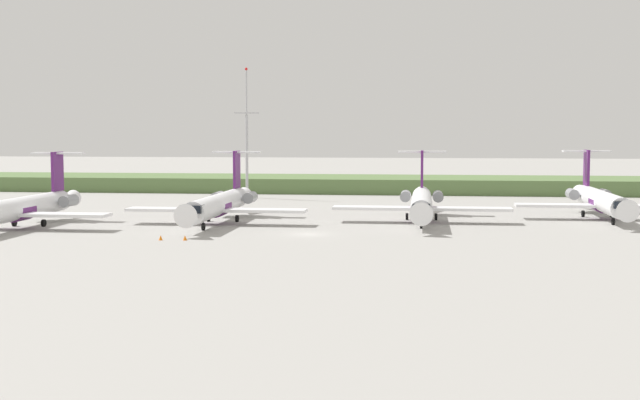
# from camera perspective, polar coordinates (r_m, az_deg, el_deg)

# --- Properties ---
(ground_plane) EXTENTS (500.00, 500.00, 0.00)m
(ground_plane) POSITION_cam_1_polar(r_m,az_deg,el_deg) (127.12, 1.01, -0.68)
(ground_plane) COLOR #9E9B96
(grass_berm) EXTENTS (320.00, 20.00, 2.82)m
(grass_berm) POSITION_cam_1_polar(r_m,az_deg,el_deg) (167.16, 2.44, 1.07)
(grass_berm) COLOR #597542
(grass_berm) RESTS_ON ground
(regional_jet_nearest) EXTENTS (22.81, 31.00, 9.00)m
(regional_jet_nearest) POSITION_cam_1_polar(r_m,az_deg,el_deg) (109.46, -19.27, -0.46)
(regional_jet_nearest) COLOR white
(regional_jet_nearest) RESTS_ON ground
(regional_jet_second) EXTENTS (22.81, 31.00, 9.00)m
(regional_jet_second) POSITION_cam_1_polar(r_m,az_deg,el_deg) (109.63, -6.73, -0.22)
(regional_jet_second) COLOR white
(regional_jet_second) RESTS_ON ground
(regional_jet_third) EXTENTS (22.81, 31.00, 9.00)m
(regional_jet_third) POSITION_cam_1_polar(r_m,az_deg,el_deg) (111.74, 6.79, -0.13)
(regional_jet_third) COLOR white
(regional_jet_third) RESTS_ON ground
(regional_jet_fourth) EXTENTS (22.81, 31.00, 9.00)m
(regional_jet_fourth) POSITION_cam_1_polar(r_m,az_deg,el_deg) (120.72, 18.19, 0.02)
(regional_jet_fourth) COLOR white
(regional_jet_fourth) RESTS_ON ground
(antenna_mast) EXTENTS (4.40, 0.50, 22.80)m
(antenna_mast) POSITION_cam_1_polar(r_m,az_deg,el_deg) (151.18, -4.91, 3.75)
(antenna_mast) COLOR #B2B2B7
(antenna_mast) RESTS_ON ground
(safety_cone_front_marker) EXTENTS (0.44, 0.44, 0.55)m
(safety_cone_front_marker) POSITION_cam_1_polar(r_m,az_deg,el_deg) (93.69, -10.58, -2.49)
(safety_cone_front_marker) COLOR orange
(safety_cone_front_marker) RESTS_ON ground
(safety_cone_mid_marker) EXTENTS (0.44, 0.44, 0.55)m
(safety_cone_mid_marker) POSITION_cam_1_polar(r_m,az_deg,el_deg) (93.15, -8.99, -2.50)
(safety_cone_mid_marker) COLOR orange
(safety_cone_mid_marker) RESTS_ON ground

